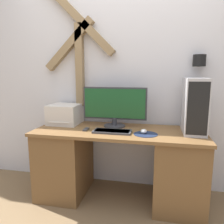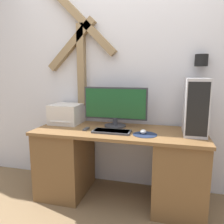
% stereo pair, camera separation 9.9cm
% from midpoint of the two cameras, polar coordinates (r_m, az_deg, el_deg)
% --- Properties ---
extents(ground_plane, '(12.00, 12.00, 0.00)m').
position_cam_midpoint_polar(ground_plane, '(2.20, 1.04, -25.63)').
color(ground_plane, brown).
extents(wall_back, '(6.40, 0.17, 2.70)m').
position_cam_midpoint_polar(wall_back, '(2.46, 4.74, 11.71)').
color(wall_back, silver).
rests_on(wall_back, ground_plane).
extents(desk, '(1.66, 0.63, 0.73)m').
position_cam_midpoint_polar(desk, '(2.28, 2.97, -13.33)').
color(desk, brown).
rests_on(desk, ground_plane).
extents(monitor, '(0.66, 0.22, 0.41)m').
position_cam_midpoint_polar(monitor, '(2.26, 2.11, 1.68)').
color(monitor, '#333338').
rests_on(monitor, desk).
extents(keyboard, '(0.36, 0.16, 0.02)m').
position_cam_midpoint_polar(keyboard, '(2.08, 1.28, -5.07)').
color(keyboard, '#3D3D42').
rests_on(keyboard, desk).
extents(mousepad, '(0.22, 0.22, 0.00)m').
position_cam_midpoint_polar(mousepad, '(2.03, 9.99, -5.84)').
color(mousepad, '#19233D').
rests_on(mousepad, desk).
extents(mouse, '(0.06, 0.07, 0.04)m').
position_cam_midpoint_polar(mouse, '(2.05, 9.50, -5.08)').
color(mouse, silver).
rests_on(mouse, mousepad).
extents(computer_tower, '(0.20, 0.38, 0.51)m').
position_cam_midpoint_polar(computer_tower, '(2.15, 22.16, 1.37)').
color(computer_tower, '#B2B2B7').
rests_on(computer_tower, desk).
extents(printer, '(0.32, 0.33, 0.21)m').
position_cam_midpoint_polar(printer, '(2.48, -10.63, -0.47)').
color(printer, beige).
rests_on(printer, desk).
extents(remote_control, '(0.03, 0.11, 0.02)m').
position_cam_midpoint_polar(remote_control, '(2.18, -5.49, -4.43)').
color(remote_control, '#38383D').
rests_on(remote_control, desk).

